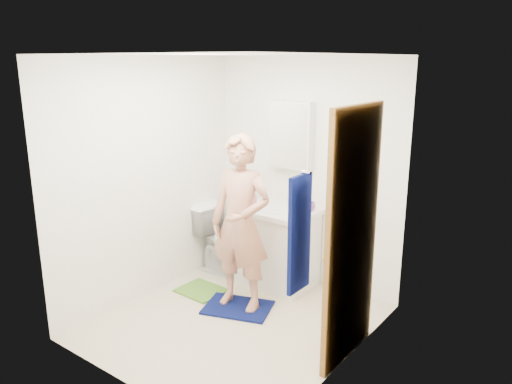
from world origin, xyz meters
TOP-DOWN VIEW (x-y plane):
  - floor at (0.00, 0.00)m, footprint 2.20×2.40m
  - ceiling at (0.00, 0.00)m, footprint 2.20×2.40m
  - wall_back at (0.00, 1.21)m, footprint 2.20×0.02m
  - wall_front at (0.00, -1.21)m, footprint 2.20×0.02m
  - wall_left at (-1.11, 0.00)m, footprint 0.02×2.40m
  - wall_right at (1.11, 0.00)m, footprint 0.02×2.40m
  - vanity_cabinet at (-0.15, 0.91)m, footprint 0.75×0.55m
  - countertop at (-0.15, 0.91)m, footprint 0.79×0.59m
  - sink_basin at (-0.15, 0.91)m, footprint 0.40×0.40m
  - faucet at (-0.15, 1.09)m, footprint 0.03×0.03m
  - medicine_cabinet at (-0.15, 1.14)m, footprint 0.50×0.12m
  - mirror_panel at (-0.15, 1.08)m, footprint 0.46×0.01m
  - door at (1.07, 0.15)m, footprint 0.05×0.80m
  - door_knob at (1.03, -0.17)m, footprint 0.07×0.07m
  - towel at (1.03, -0.57)m, footprint 0.03×0.24m
  - towel_hook at (1.07, -0.57)m, footprint 0.06×0.02m
  - toilet at (-0.75, 0.80)m, footprint 0.77×0.44m
  - bath_mat at (-0.14, 0.21)m, footprint 0.75×0.64m
  - green_rug at (-0.68, 0.27)m, footprint 0.48×0.41m
  - soap_dispenser at (-0.45, 0.85)m, footprint 0.10×0.10m
  - toothbrush_cup at (0.15, 1.04)m, footprint 0.15×0.15m
  - man at (-0.13, 0.26)m, footprint 0.67×0.48m

SIDE VIEW (x-z plane):
  - floor at x=0.00m, z-range -0.02..0.00m
  - green_rug at x=-0.68m, z-range 0.00..0.02m
  - bath_mat at x=-0.14m, z-range 0.00..0.02m
  - toilet at x=-0.75m, z-range 0.00..0.79m
  - vanity_cabinet at x=-0.15m, z-range 0.00..0.80m
  - countertop at x=-0.15m, z-range 0.80..0.85m
  - sink_basin at x=-0.15m, z-range 0.83..0.86m
  - man at x=-0.13m, z-range 0.02..1.71m
  - toothbrush_cup at x=0.15m, z-range 0.85..0.94m
  - faucet at x=-0.15m, z-range 0.85..0.97m
  - soap_dispenser at x=-0.45m, z-range 0.85..1.03m
  - door_knob at x=1.03m, z-range 0.91..0.98m
  - door at x=1.07m, z-range 0.00..2.05m
  - wall_back at x=0.00m, z-range 0.00..2.40m
  - wall_front at x=0.00m, z-range 0.00..2.40m
  - wall_left at x=-1.11m, z-range 0.00..2.40m
  - wall_right at x=1.11m, z-range 0.00..2.40m
  - towel at x=1.03m, z-range 0.85..1.65m
  - medicine_cabinet at x=-0.15m, z-range 1.25..1.95m
  - mirror_panel at x=-0.15m, z-range 1.27..1.93m
  - towel_hook at x=1.07m, z-range 1.66..1.68m
  - ceiling at x=0.00m, z-range 2.40..2.42m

